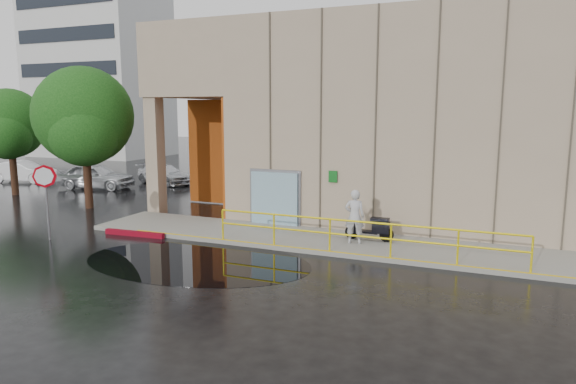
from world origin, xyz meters
name	(u,v)px	position (x,y,z in m)	size (l,w,h in m)	color
ground	(183,272)	(0.00, 0.00, 0.00)	(120.00, 120.00, 0.00)	black
sidewalk	(362,245)	(4.00, 4.50, 0.07)	(20.00, 3.00, 0.15)	gray
building	(428,116)	(5.10, 10.98, 4.21)	(20.00, 10.17, 8.00)	tan
guardrail	(360,237)	(4.25, 3.15, 0.68)	(9.56, 0.06, 1.03)	yellow
distant_building	(99,77)	(-28.00, 27.98, 7.50)	(12.00, 8.08, 15.00)	silver
person	(355,217)	(3.77, 4.31, 1.04)	(0.65, 0.43, 1.79)	#BCBCC1
scooter	(370,219)	(4.16, 4.88, 0.88)	(1.65, 0.55, 1.27)	black
stop_sign	(45,186)	(-6.34, 1.22, 1.92)	(0.66, 0.51, 2.64)	slate
red_curb	(134,234)	(-3.95, 2.80, 0.09)	(2.40, 0.18, 0.18)	maroon
puddle	(196,262)	(-0.17, 0.96, 0.00)	(7.05, 4.34, 0.01)	black
car_a	(96,176)	(-13.21, 10.95, 0.74)	(1.74, 4.33, 1.48)	silver
car_b	(23,172)	(-19.38, 11.33, 0.66)	(1.39, 3.98, 1.31)	white
car_c	(164,174)	(-10.79, 14.09, 0.58)	(1.64, 4.03, 1.17)	silver
tree_near	(84,120)	(-9.20, 6.14, 4.04)	(4.39, 4.39, 6.41)	black
tree_far	(9,126)	(-15.57, 7.52, 3.62)	(3.62, 3.72, 5.58)	black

